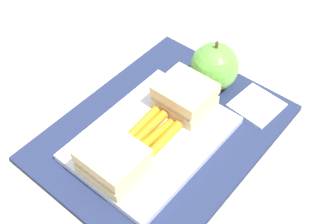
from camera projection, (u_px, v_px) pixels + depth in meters
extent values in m
plane|color=#B7AD99|center=(163.00, 135.00, 0.66)|extent=(2.40, 2.40, 0.00)
cube|color=navy|center=(163.00, 133.00, 0.65)|extent=(0.36, 0.28, 0.01)
cube|color=white|center=(152.00, 138.00, 0.63)|extent=(0.23, 0.17, 0.01)
cube|color=#DBC189|center=(114.00, 166.00, 0.58)|extent=(0.07, 0.08, 0.02)
cube|color=beige|center=(113.00, 161.00, 0.57)|extent=(0.07, 0.07, 0.01)
cube|color=#DBC189|center=(112.00, 155.00, 0.56)|extent=(0.07, 0.08, 0.02)
cube|color=#DBC189|center=(185.00, 102.00, 0.66)|extent=(0.07, 0.08, 0.02)
cube|color=beige|center=(185.00, 96.00, 0.65)|extent=(0.07, 0.07, 0.01)
cube|color=#DBC189|center=(185.00, 90.00, 0.64)|extent=(0.07, 0.08, 0.02)
cylinder|color=orange|center=(163.00, 141.00, 0.61)|extent=(0.08, 0.01, 0.02)
cylinder|color=orange|center=(155.00, 136.00, 0.62)|extent=(0.08, 0.01, 0.02)
cylinder|color=orange|center=(148.00, 129.00, 0.63)|extent=(0.08, 0.01, 0.02)
cylinder|color=orange|center=(140.00, 126.00, 0.63)|extent=(0.08, 0.01, 0.02)
sphere|color=#66B742|center=(213.00, 66.00, 0.69)|extent=(0.08, 0.08, 0.08)
cylinder|color=brown|center=(216.00, 44.00, 0.65)|extent=(0.01, 0.01, 0.01)
cube|color=white|center=(257.00, 105.00, 0.68)|extent=(0.08, 0.08, 0.00)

